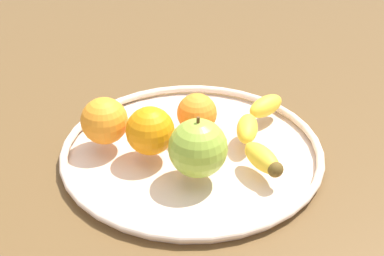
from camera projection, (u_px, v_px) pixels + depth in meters
The scene contains 7 objects.
ground_plane at pixel (192, 166), 80.43cm from camera, with size 152.32×152.32×4.00cm, color brown.
fruit_bowl at pixel (192, 150), 78.86cm from camera, with size 38.84×38.84×1.80cm.
banana at pixel (259, 131), 78.72cm from camera, with size 21.45×10.58×3.16cm.
apple at pixel (195, 148), 70.60cm from camera, with size 8.06×8.06×8.86cm.
orange_back_right at pixel (150, 131), 75.19cm from camera, with size 7.02×7.02×7.02cm, color orange.
orange_front_right at pixel (104, 121), 77.53cm from camera, with size 6.97×6.97×6.97cm, color orange.
orange_front_left at pixel (197, 113), 80.20cm from camera, with size 6.12×6.12×6.12cm, color orange.
Camera 1 is at (64.35, -7.74, 45.97)cm, focal length 49.59 mm.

